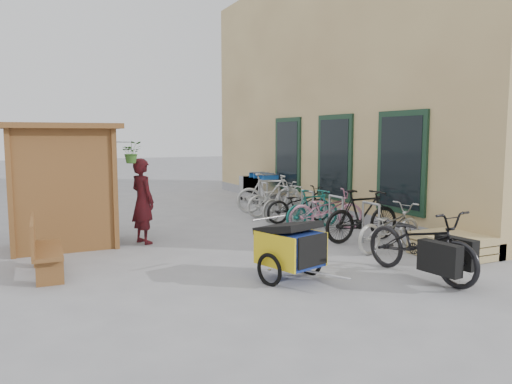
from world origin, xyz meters
name	(u,v)px	position (x,y,z in m)	size (l,w,h in m)	color
ground	(267,257)	(0.00, 0.00, 0.00)	(80.00, 80.00, 0.00)	#949497
building	(390,92)	(6.49, 4.50, 3.49)	(6.07, 13.00, 7.00)	tan
kiosk	(57,168)	(-3.28, 2.47, 1.55)	(2.49, 1.65, 2.40)	brown
bike_rack	(307,204)	(2.30, 2.40, 0.52)	(0.05, 5.35, 0.86)	#A5A8AD
pallet_stack	(451,246)	(3.00, -1.40, 0.21)	(1.00, 1.20, 0.40)	tan
bench	(42,247)	(-3.67, 0.43, 0.47)	(0.48, 1.46, 0.91)	brown
shopping_carts	(258,185)	(3.00, 6.61, 0.58)	(0.55, 1.86, 0.99)	silver
child_trailer	(290,246)	(-0.29, -1.38, 0.52)	(1.04, 1.62, 0.93)	navy
cargo_bike	(422,243)	(1.57, -2.15, 0.54)	(0.95, 2.13, 1.08)	black
person_kiosk	(143,201)	(-1.72, 2.14, 0.86)	(0.63, 0.41, 1.72)	maroon
bike_0	(389,227)	(2.32, -0.53, 0.45)	(0.60, 1.71, 0.90)	#B4B5B0
bike_1	(362,215)	(2.38, 0.37, 0.54)	(0.51, 1.81, 1.09)	black
bike_2	(326,210)	(2.42, 1.77, 0.47)	(0.62, 1.78, 0.94)	pink
bike_3	(313,209)	(2.21, 2.01, 0.47)	(0.44, 1.55, 0.93)	#1B6F66
bike_4	(299,205)	(2.33, 2.84, 0.45)	(0.60, 1.73, 0.91)	black
bike_5	(286,203)	(2.15, 3.18, 0.47)	(0.44, 1.56, 0.94)	#B4B5B0
bike_6	(275,199)	(2.28, 4.03, 0.47)	(0.62, 1.78, 0.93)	#B4B5B0
bike_7	(269,193)	(2.38, 4.59, 0.56)	(0.52, 1.85, 1.11)	#B4B5B0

